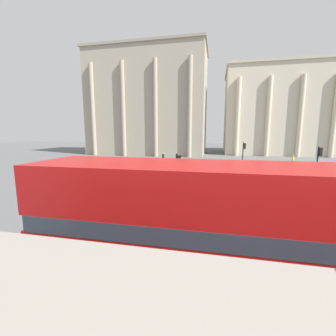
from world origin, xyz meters
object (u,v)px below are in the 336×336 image
Objects in this scene: double_decker_bus at (234,233)px; pedestrian_grey at (187,169)px; plaza_building_left at (149,103)px; traffic_light_far at (244,153)px; pedestrian_yellow at (293,160)px; traffic_light_mid at (318,162)px; car_black at (218,180)px; traffic_light_near at (178,174)px; plaza_building_right at (275,112)px; pedestrian_blue at (280,191)px; pedestrian_black at (163,157)px.

pedestrian_grey is (-3.54, 18.51, -1.33)m from double_decker_bus.
plaza_building_left is 7.10× the size of traffic_light_far.
traffic_light_far is at bearing -92.18° from pedestrian_yellow.
car_black is at bearing -176.13° from traffic_light_mid.
plaza_building_left is at bearing -164.95° from pedestrian_yellow.
traffic_light_near is 7.60m from car_black.
plaza_building_left reaches higher than double_decker_bus.
plaza_building_right is (12.66, 52.13, 7.38)m from double_decker_bus.
traffic_light_mid is 2.19× the size of pedestrian_yellow.
plaza_building_left is at bearing -20.69° from pedestrian_grey.
plaza_building_right is 5.48× the size of car_black.
plaza_building_right is (28.76, 6.61, -1.84)m from plaza_building_left.
traffic_light_near is at bearing -155.53° from pedestrian_blue.
car_black is 2.58× the size of pedestrian_blue.
double_decker_bus reaches higher than traffic_light_far.
plaza_building_right reaches higher than traffic_light_mid.
double_decker_bus is 2.93× the size of traffic_light_mid.
plaza_building_right is 47.77m from traffic_light_near.
plaza_building_right reaches higher than pedestrian_black.
pedestrian_yellow is at bearing 42.15° from traffic_light_far.
plaza_building_left reaches higher than pedestrian_blue.
pedestrian_yellow is at bearing 13.14° from car_black.
plaza_building_right is 6.08× the size of traffic_light_mid.
plaza_building_right reaches higher than pedestrian_yellow.
pedestrian_black is (-8.48, 14.44, 0.30)m from car_black.
plaza_building_left is at bearing 120.04° from pedestrian_blue.
plaza_building_left reaches higher than plaza_building_right.
pedestrian_black is (-11.54, 6.15, -1.43)m from traffic_light_far.
pedestrian_grey is (-16.20, -33.62, -8.70)m from plaza_building_right.
pedestrian_yellow reaches higher than pedestrian_grey.
traffic_light_near is at bearing 138.37° from pedestrian_grey.
plaza_building_left reaches higher than pedestrian_yellow.
plaza_building_left is 15.33× the size of pedestrian_yellow.
plaza_building_left is 29.57m from plaza_building_right.
pedestrian_grey is at bearing 102.78° from double_decker_bus.
pedestrian_yellow is at bearing -95.49° from plaza_building_right.
traffic_light_far is (-5.13, 7.74, -0.04)m from traffic_light_mid.
plaza_building_right is 13.60× the size of pedestrian_grey.
plaza_building_right is at bearing 82.70° from traffic_light_mid.
pedestrian_blue is (12.64, -18.43, -0.07)m from pedestrian_black.
double_decker_bus is at bearing -69.71° from traffic_light_near.
plaza_building_right reaches higher than traffic_light_near.
pedestrian_blue is (19.97, -35.03, -10.58)m from plaza_building_left.
pedestrian_grey is (-0.77, 11.00, -1.43)m from traffic_light_near.
plaza_building_left is 31.60m from pedestrian_grey.
plaza_building_right is 43.45m from pedestrian_blue.
pedestrian_blue is 10.92m from pedestrian_grey.
double_decker_bus is 11.26m from pedestrian_blue.
plaza_building_left is 6.99× the size of traffic_light_mid.
pedestrian_grey is at bearing -65.07° from plaza_building_left.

